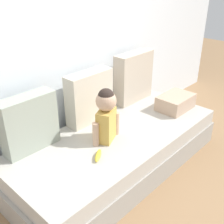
{
  "coord_description": "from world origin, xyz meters",
  "views": [
    {
      "loc": [
        -1.67,
        -1.5,
        1.77
      ],
      "look_at": [
        -0.07,
        0.0,
        0.64
      ],
      "focal_mm": 44.7,
      "sensor_mm": 36.0,
      "label": 1
    }
  ],
  "objects_px": {
    "banana": "(98,155)",
    "folded_blanket": "(175,102)",
    "toddler": "(106,113)",
    "throw_pillow_right": "(133,77)",
    "throw_pillow_center": "(90,97)",
    "couch": "(117,150)",
    "throw_pillow_left": "(29,123)"
  },
  "relations": [
    {
      "from": "toddler",
      "to": "banana",
      "type": "bearing_deg",
      "value": -149.25
    },
    {
      "from": "throw_pillow_center",
      "to": "folded_blanket",
      "type": "xyz_separation_m",
      "value": [
        0.82,
        -0.49,
        -0.18
      ]
    },
    {
      "from": "throw_pillow_center",
      "to": "banana",
      "type": "xyz_separation_m",
      "value": [
        -0.39,
        -0.51,
        -0.24
      ]
    },
    {
      "from": "throw_pillow_left",
      "to": "throw_pillow_center",
      "type": "xyz_separation_m",
      "value": [
        0.68,
        0.0,
        0.01
      ]
    },
    {
      "from": "throw_pillow_left",
      "to": "couch",
      "type": "bearing_deg",
      "value": -28.73
    },
    {
      "from": "banana",
      "to": "folded_blanket",
      "type": "height_order",
      "value": "folded_blanket"
    },
    {
      "from": "banana",
      "to": "toddler",
      "type": "bearing_deg",
      "value": 30.75
    },
    {
      "from": "couch",
      "to": "folded_blanket",
      "type": "relative_size",
      "value": 5.48
    },
    {
      "from": "throw_pillow_center",
      "to": "folded_blanket",
      "type": "relative_size",
      "value": 1.28
    },
    {
      "from": "throw_pillow_center",
      "to": "banana",
      "type": "height_order",
      "value": "throw_pillow_center"
    },
    {
      "from": "toddler",
      "to": "banana",
      "type": "xyz_separation_m",
      "value": [
        -0.24,
        -0.14,
        -0.25
      ]
    },
    {
      "from": "throw_pillow_center",
      "to": "throw_pillow_right",
      "type": "bearing_deg",
      "value": 0.0
    },
    {
      "from": "throw_pillow_right",
      "to": "throw_pillow_left",
      "type": "bearing_deg",
      "value": 180.0
    },
    {
      "from": "couch",
      "to": "throw_pillow_left",
      "type": "distance_m",
      "value": 0.89
    },
    {
      "from": "throw_pillow_center",
      "to": "banana",
      "type": "distance_m",
      "value": 0.69
    },
    {
      "from": "throw_pillow_left",
      "to": "banana",
      "type": "height_order",
      "value": "throw_pillow_left"
    },
    {
      "from": "folded_blanket",
      "to": "throw_pillow_center",
      "type": "bearing_deg",
      "value": 148.98
    },
    {
      "from": "throw_pillow_left",
      "to": "folded_blanket",
      "type": "height_order",
      "value": "throw_pillow_left"
    },
    {
      "from": "throw_pillow_right",
      "to": "toddler",
      "type": "distance_m",
      "value": 0.91
    },
    {
      "from": "couch",
      "to": "throw_pillow_center",
      "type": "distance_m",
      "value": 0.59
    },
    {
      "from": "throw_pillow_right",
      "to": "toddler",
      "type": "height_order",
      "value": "throw_pillow_right"
    },
    {
      "from": "throw_pillow_left",
      "to": "folded_blanket",
      "type": "xyz_separation_m",
      "value": [
        1.49,
        -0.49,
        -0.16
      ]
    },
    {
      "from": "throw_pillow_center",
      "to": "throw_pillow_right",
      "type": "distance_m",
      "value": 0.68
    },
    {
      "from": "couch",
      "to": "throw_pillow_center",
      "type": "relative_size",
      "value": 4.29
    },
    {
      "from": "toddler",
      "to": "throw_pillow_center",
      "type": "bearing_deg",
      "value": 68.28
    },
    {
      "from": "toddler",
      "to": "folded_blanket",
      "type": "xyz_separation_m",
      "value": [
        0.96,
        -0.12,
        -0.19
      ]
    },
    {
      "from": "couch",
      "to": "throw_pillow_right",
      "type": "bearing_deg",
      "value": 28.73
    },
    {
      "from": "throw_pillow_left",
      "to": "throw_pillow_center",
      "type": "distance_m",
      "value": 0.68
    },
    {
      "from": "throw_pillow_left",
      "to": "toddler",
      "type": "xyz_separation_m",
      "value": [
        0.53,
        -0.37,
        0.03
      ]
    },
    {
      "from": "banana",
      "to": "folded_blanket",
      "type": "relative_size",
      "value": 0.42
    },
    {
      "from": "throw_pillow_center",
      "to": "throw_pillow_right",
      "type": "relative_size",
      "value": 0.91
    },
    {
      "from": "couch",
      "to": "throw_pillow_left",
      "type": "xyz_separation_m",
      "value": [
        -0.68,
        0.37,
        0.44
      ]
    }
  ]
}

